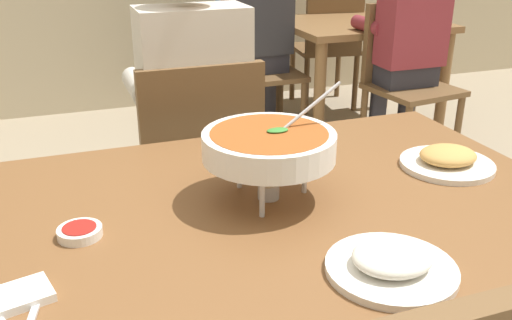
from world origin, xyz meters
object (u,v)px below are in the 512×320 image
diner_main (192,101)px  patron_bg_left (408,32)px  chair_bg_left (403,73)px  chair_bg_right (259,60)px  dining_table_far (359,41)px  sauce_dish (80,232)px  patron_bg_middle (242,12)px  patron_bg_right (259,23)px  chair_bg_middle (249,44)px  chair_bg_corner (329,41)px  dining_table_main (278,240)px  appetizer_plate (447,160)px  rice_plate (392,263)px  curry_bowl (269,146)px  chair_diner_main (197,167)px

diner_main → patron_bg_left: same height
chair_bg_left → chair_bg_right: (-0.67, 0.61, 0.00)m
dining_table_far → chair_bg_right: chair_bg_right is taller
sauce_dish → patron_bg_middle: (1.27, 2.74, 0.01)m
patron_bg_right → chair_bg_left: bearing=-39.8°
chair_bg_left → sauce_dish: bearing=-138.4°
chair_bg_middle → patron_bg_middle: 0.25m
chair_bg_right → chair_bg_corner: bearing=29.6°
patron_bg_left → dining_table_main: bearing=-131.0°
sauce_dish → dining_table_far: 2.91m
appetizer_plate → patron_bg_middle: 2.71m
diner_main → chair_bg_left: (1.46, 0.89, -0.24)m
appetizer_plate → dining_table_far: appetizer_plate is taller
rice_plate → chair_bg_left: (1.37, 2.01, -0.24)m
curry_bowl → chair_bg_middle: size_ratio=0.37×
dining_table_main → sauce_dish: (-0.43, 0.01, 0.11)m
rice_plate → appetizer_plate: same height
sauce_dish → chair_bg_corner: chair_bg_corner is taller
chair_diner_main → diner_main: diner_main is taller
chair_bg_left → patron_bg_middle: 1.25m
diner_main → chair_bg_left: size_ratio=1.46×
rice_plate → chair_bg_left: bearing=55.6°
diner_main → chair_bg_right: bearing=62.0°
diner_main → dining_table_far: 2.04m
curry_bowl → patron_bg_right: patron_bg_right is taller
chair_bg_left → chair_bg_corner: same height
chair_bg_right → patron_bg_left: 0.94m
chair_diner_main → chair_bg_right: bearing=62.5°
chair_diner_main → patron_bg_left: patron_bg_left is taller
appetizer_plate → chair_bg_middle: chair_bg_middle is taller
chair_diner_main → patron_bg_middle: patron_bg_middle is taller
chair_bg_right → chair_bg_corner: size_ratio=1.00×
rice_plate → chair_bg_right: (0.71, 2.62, -0.24)m
rice_plate → chair_bg_corner: 3.33m
dining_table_far → patron_bg_left: (-0.00, -0.54, 0.15)m
appetizer_plate → patron_bg_middle: patron_bg_middle is taller
chair_diner_main → dining_table_far: chair_diner_main is taller
dining_table_main → dining_table_far: same height
patron_bg_left → patron_bg_middle: 1.24m
chair_bg_left → chair_bg_right: same height
chair_bg_left → patron_bg_left: patron_bg_left is taller
chair_bg_right → patron_bg_middle: bearing=85.3°
rice_plate → chair_bg_left: size_ratio=0.27×
chair_diner_main → sauce_dish: 0.91m
curry_bowl → chair_bg_left: curry_bowl is taller
appetizer_plate → chair_bg_middle: 2.79m
rice_plate → patron_bg_middle: bearing=76.3°
rice_plate → chair_bg_left: 2.44m
dining_table_main → chair_bg_corner: size_ratio=1.54×
curry_bowl → appetizer_plate: curry_bowl is taller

